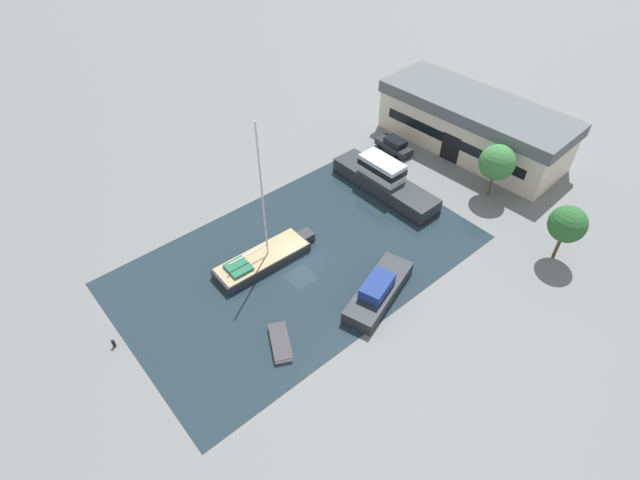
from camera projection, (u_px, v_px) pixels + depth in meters
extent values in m
plane|color=slate|center=(300.00, 259.00, 47.19)|extent=(440.00, 440.00, 0.00)
cube|color=#1E2D38|center=(300.00, 259.00, 47.19)|extent=(20.36, 33.38, 0.01)
cube|color=beige|center=(472.00, 130.00, 59.76)|extent=(22.52, 9.48, 4.77)
cube|color=#565B60|center=(477.00, 106.00, 57.64)|extent=(23.20, 9.77, 1.44)
cube|color=black|center=(450.00, 148.00, 58.16)|extent=(2.40, 0.19, 3.34)
cube|color=black|center=(452.00, 141.00, 57.51)|extent=(18.75, 1.09, 1.19)
cylinder|color=brown|center=(491.00, 184.00, 53.53)|extent=(0.27, 0.27, 2.78)
sphere|color=#387A3D|center=(497.00, 162.00, 51.62)|extent=(3.76, 3.76, 3.76)
cylinder|color=brown|center=(558.00, 246.00, 46.48)|extent=(0.31, 0.31, 2.86)
sphere|color=#28602D|center=(568.00, 224.00, 44.62)|extent=(3.41, 3.41, 3.41)
cube|color=#1E2328|center=(394.00, 146.00, 60.29)|extent=(4.86, 2.09, 0.79)
cube|color=black|center=(395.00, 142.00, 59.68)|extent=(2.56, 1.76, 0.66)
cube|color=black|center=(388.00, 138.00, 60.42)|extent=(0.10, 1.51, 0.53)
cylinder|color=black|center=(380.00, 146.00, 61.02)|extent=(0.61, 0.23, 0.60)
cylinder|color=black|center=(390.00, 141.00, 61.78)|extent=(0.61, 0.23, 0.60)
cylinder|color=black|center=(397.00, 157.00, 59.31)|extent=(0.61, 0.23, 0.60)
cylinder|color=black|center=(407.00, 152.00, 60.07)|extent=(0.61, 0.23, 0.60)
cube|color=#23282D|center=(262.00, 260.00, 46.49)|extent=(3.22, 9.26, 0.91)
cube|color=#23282D|center=(306.00, 236.00, 48.88)|extent=(1.38, 1.23, 0.91)
cube|color=tan|center=(262.00, 256.00, 46.15)|extent=(3.09, 8.89, 0.08)
cylinder|color=silver|center=(262.00, 194.00, 41.74)|extent=(0.16, 0.16, 13.76)
cylinder|color=silver|center=(248.00, 254.00, 44.73)|extent=(0.22, 4.14, 0.12)
cube|color=#236647|center=(238.00, 267.00, 44.85)|extent=(2.15, 2.07, 0.30)
cube|color=#23282D|center=(385.00, 185.00, 54.36)|extent=(13.06, 3.46, 1.67)
cube|color=black|center=(384.00, 190.00, 54.83)|extent=(13.19, 3.53, 0.18)
cube|color=silver|center=(382.00, 168.00, 53.44)|extent=(4.97, 2.45, 2.05)
cube|color=black|center=(382.00, 167.00, 53.30)|extent=(5.07, 2.51, 0.66)
cube|color=white|center=(280.00, 343.00, 40.02)|extent=(3.79, 2.87, 0.43)
cube|color=#333338|center=(280.00, 341.00, 39.85)|extent=(3.95, 3.00, 0.08)
cube|color=#23282D|center=(379.00, 291.00, 43.45)|extent=(5.24, 8.91, 1.24)
cube|color=navy|center=(377.00, 286.00, 42.34)|extent=(2.89, 3.82, 1.09)
cylinder|color=black|center=(114.00, 344.00, 39.83)|extent=(0.26, 0.26, 0.60)
sphere|color=black|center=(113.00, 341.00, 39.58)|extent=(0.28, 0.28, 0.28)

